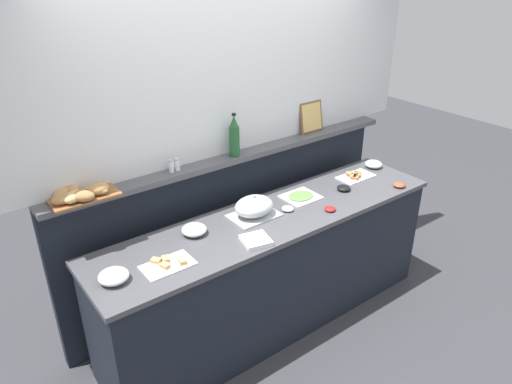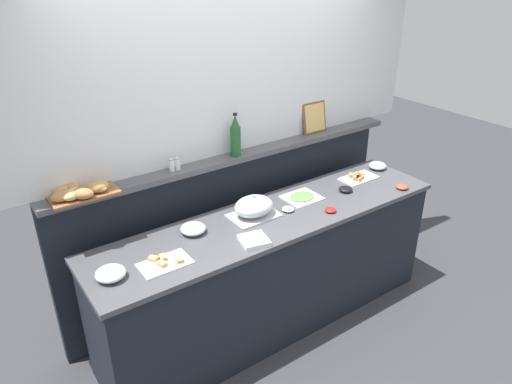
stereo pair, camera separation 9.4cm
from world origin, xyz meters
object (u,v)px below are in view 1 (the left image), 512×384
object	(u,v)px
condiment_bowl_dark	(344,188)
wine_bottle_green	(234,137)
condiment_bowl_cream	(288,209)
glass_bowl_large	(194,230)
condiment_bowl_red	(330,209)
glass_bowl_small	(114,277)
pepper_shaker	(177,164)
salt_shaker	(171,166)
bread_basket	(79,193)
framed_picture	(311,117)
serving_cloche	(254,207)
glass_bowl_medium	(374,164)
condiment_bowl_teal	(399,185)
sandwich_platter_front	(168,264)
cold_cuts_platter	(301,197)
sandwich_platter_side	(355,176)
napkin_stack	(256,240)

from	to	relation	value
condiment_bowl_dark	wine_bottle_green	bearing A→B (deg)	150.62
condiment_bowl_cream	glass_bowl_large	bearing A→B (deg)	169.98
condiment_bowl_red	wine_bottle_green	bearing A→B (deg)	125.26
glass_bowl_small	pepper_shaker	distance (m)	0.89
condiment_bowl_dark	salt_shaker	size ratio (longest dim) A/B	1.23
bread_basket	framed_picture	world-z (taller)	framed_picture
serving_cloche	condiment_bowl_red	distance (m)	0.55
glass_bowl_medium	pepper_shaker	xyz separation A→B (m)	(-1.72, 0.27, 0.35)
condiment_bowl_teal	condiment_bowl_red	world-z (taller)	condiment_bowl_teal
sandwich_platter_front	condiment_bowl_teal	size ratio (longest dim) A/B	3.15
cold_cuts_platter	glass_bowl_large	xyz separation A→B (m)	(-0.90, 0.03, 0.02)
condiment_bowl_dark	pepper_shaker	distance (m)	1.32
condiment_bowl_cream	condiment_bowl_teal	size ratio (longest dim) A/B	0.90
wine_bottle_green	pepper_shaker	bearing A→B (deg)	178.22
condiment_bowl_cream	sandwich_platter_front	bearing A→B (deg)	-174.77
sandwich_platter_side	bread_basket	distance (m)	2.16
serving_cloche	glass_bowl_medium	distance (m)	1.34
condiment_bowl_red	bread_basket	distance (m)	1.68
glass_bowl_small	salt_shaker	world-z (taller)	salt_shaker
condiment_bowl_red	wine_bottle_green	distance (m)	0.85
sandwich_platter_front	bread_basket	size ratio (longest dim) A/B	0.76
glass_bowl_medium	napkin_stack	size ratio (longest dim) A/B	0.87
condiment_bowl_teal	bread_basket	bearing A→B (deg)	164.48
bread_basket	condiment_bowl_teal	bearing A→B (deg)	-15.52
serving_cloche	condiment_bowl_teal	size ratio (longest dim) A/B	3.51
condiment_bowl_cream	salt_shaker	size ratio (longest dim) A/B	1.00
pepper_shaker	glass_bowl_medium	bearing A→B (deg)	-8.91
glass_bowl_large	pepper_shaker	bearing A→B (deg)	77.78
glass_bowl_large	condiment_bowl_dark	world-z (taller)	glass_bowl_large
condiment_bowl_dark	pepper_shaker	xyz separation A→B (m)	(-1.19, 0.43, 0.36)
condiment_bowl_red	wine_bottle_green	size ratio (longest dim) A/B	0.26
condiment_bowl_dark	salt_shaker	world-z (taller)	salt_shaker
cold_cuts_platter	condiment_bowl_teal	xyz separation A→B (m)	(0.74, -0.33, 0.01)
napkin_stack	framed_picture	distance (m)	1.32
condiment_bowl_red	serving_cloche	bearing A→B (deg)	151.68
cold_cuts_platter	bread_basket	size ratio (longest dim) A/B	0.66
sandwich_platter_side	bread_basket	size ratio (longest dim) A/B	0.78
condiment_bowl_teal	framed_picture	size ratio (longest dim) A/B	0.39
condiment_bowl_red	framed_picture	xyz separation A→B (m)	(0.38, 0.64, 0.44)
condiment_bowl_cream	wine_bottle_green	world-z (taller)	wine_bottle_green
cold_cuts_platter	condiment_bowl_teal	world-z (taller)	condiment_bowl_teal
serving_cloche	glass_bowl_small	xyz separation A→B (m)	(-1.07, -0.12, -0.04)
wine_bottle_green	pepper_shaker	distance (m)	0.47
sandwich_platter_side	condiment_bowl_dark	xyz separation A→B (m)	(-0.25, -0.11, 0.01)
sandwich_platter_front	condiment_bowl_dark	distance (m)	1.56
napkin_stack	glass_bowl_medium	bearing A→B (deg)	12.86
bread_basket	condiment_bowl_red	bearing A→B (deg)	-20.57
glass_bowl_medium	sandwich_platter_side	bearing A→B (deg)	-169.83
salt_shaker	bread_basket	size ratio (longest dim) A/B	0.22
napkin_stack	salt_shaker	bearing A→B (deg)	111.20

